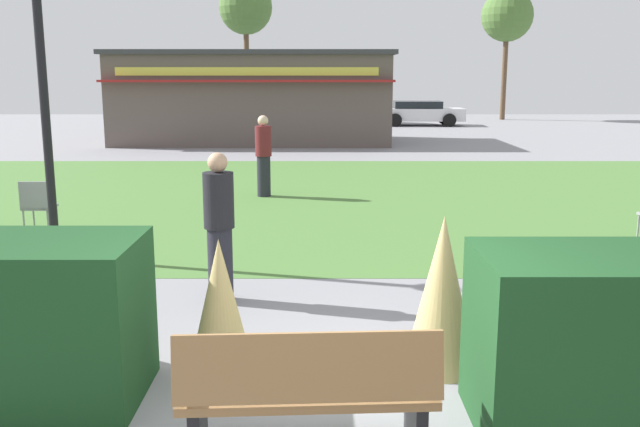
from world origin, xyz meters
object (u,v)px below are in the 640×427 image
Objects in this scene: person_standing at (261,155)px; parked_car_center_slot at (307,112)px; tree_left_bg at (243,9)px; lamppost_mid at (39,69)px; cafe_chair_east at (35,203)px; person_strolling at (217,227)px; park_bench at (306,394)px; parked_car_east_slot at (418,112)px; parked_car_west_slot at (201,112)px; tree_right_bg at (505,17)px; food_kiosk at (252,97)px.

person_standing is 0.40× the size of parked_car_center_slot.
tree_left_bg is (-3.35, 3.20, 5.23)m from parked_car_center_slot.
lamppost_mid is 2.60m from cafe_chair_east.
person_standing is at bearing -42.45° from person_strolling.
tree_left_bg is (0.55, 27.27, 5.35)m from cafe_chair_east.
park_bench is 0.42× the size of lamppost_mid.
parked_car_east_slot reaches higher than park_bench.
tree_right_bg is at bearing 15.84° from parked_car_west_slot.
person_standing reaches higher than park_bench.
park_bench is 3.53m from person_strolling.
tree_left_bg is at bearing 136.33° from parked_car_center_slot.
tree_left_bg is at bearing 90.45° from lamppost_mid.
parked_car_west_slot is at bearing 179.99° from parked_car_center_slot.
cafe_chair_east is 27.79m from tree_left_bg.
cafe_chair_east is 0.21× the size of parked_car_center_slot.
person_strolling is at bearing 8.05° from person_standing.
tree_right_bg is (13.88, 30.00, 2.98)m from lamppost_mid.
parked_car_center_slot is at bearing -0.01° from parked_car_west_slot.
tree_right_bg is at bearing 45.67° from food_kiosk.
lamppost_mid is 0.40× the size of food_kiosk.
park_bench is 1.94× the size of cafe_chair_east.
tree_right_bg is (10.28, 35.19, 5.09)m from park_bench.
tree_left_bg reaches higher than parked_car_west_slot.
tree_right_bg reaches higher than cafe_chair_east.
lamppost_mid reaches higher than person_strolling.
parked_car_center_slot is 0.61× the size of tree_right_bg.
food_kiosk is 1.39× the size of tree_left_bg.
parked_car_center_slot is 12.68m from tree_right_bg.
person_strolling reaches higher than park_bench.
person_standing reaches higher than parked_car_center_slot.
parked_car_center_slot is at bearing 77.19° from food_kiosk.
lamppost_mid is 0.97× the size of parked_car_east_slot.
cafe_chair_east is (-0.78, 1.39, -2.06)m from lamppost_mid.
food_kiosk is at bearing 96.16° from park_bench.
person_strolling is at bearing -85.89° from food_kiosk.
person_strolling reaches higher than parked_car_west_slot.
parked_car_west_slot is at bearing -33.16° from person_strolling.
person_strolling is 1.00× the size of person_standing.
parked_car_center_slot is at bearing -44.08° from person_strolling.
person_standing is at bearing 63.58° from lamppost_mid.
park_bench is 7.90m from cafe_chair_east.
food_kiosk is (1.20, 17.02, -0.92)m from lamppost_mid.
tree_left_bg reaches higher than cafe_chair_east.
food_kiosk reaches higher than cafe_chair_east.
tree_left_bg is at bearing 97.01° from food_kiosk.
tree_left_bg is (-2.73, 23.61, 5.01)m from person_standing.
tree_left_bg is 1.04× the size of tree_right_bg.
parked_car_west_slot and parked_car_center_slot have the same top height.
person_strolling and person_standing have the same top height.
person_standing reaches higher than cafe_chair_east.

